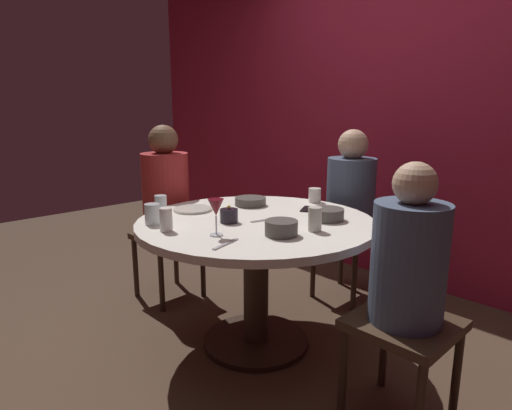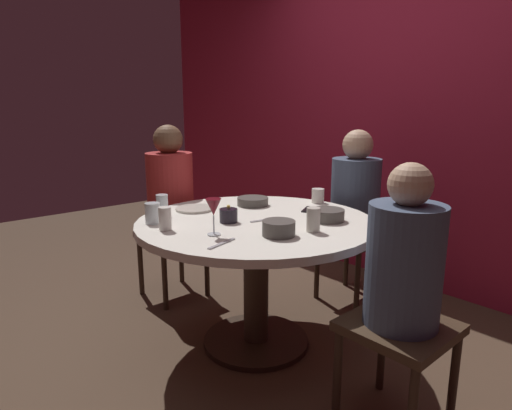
% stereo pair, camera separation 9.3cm
% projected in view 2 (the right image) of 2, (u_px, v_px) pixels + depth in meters
% --- Properties ---
extents(ground_plane, '(8.00, 8.00, 0.00)m').
position_uv_depth(ground_plane, '(256.00, 342.00, 2.51)').
color(ground_plane, '#4C3828').
extents(back_wall, '(6.00, 0.10, 2.60)m').
position_uv_depth(back_wall, '(409.00, 111.00, 3.21)').
color(back_wall, maroon).
rests_on(back_wall, ground).
extents(dining_table, '(1.29, 1.29, 0.74)m').
position_uv_depth(dining_table, '(256.00, 247.00, 2.38)').
color(dining_table, silver).
rests_on(dining_table, ground).
extents(seated_diner_left, '(0.40, 0.40, 1.22)m').
position_uv_depth(seated_diner_left, '(170.00, 194.00, 2.99)').
color(seated_diner_left, '#3F2D1E').
rests_on(seated_diner_left, ground).
extents(seated_diner_back, '(0.40, 0.40, 1.19)m').
position_uv_depth(seated_diner_back, '(355.00, 198.00, 2.93)').
color(seated_diner_back, '#3F2D1E').
rests_on(seated_diner_back, ground).
extents(seated_diner_right, '(0.40, 0.40, 1.13)m').
position_uv_depth(seated_diner_right, '(404.00, 271.00, 1.72)').
color(seated_diner_right, '#3F2D1E').
rests_on(seated_diner_right, ground).
extents(candle_holder, '(0.10, 0.10, 0.09)m').
position_uv_depth(candle_holder, '(229.00, 215.00, 2.28)').
color(candle_holder, black).
rests_on(candle_holder, dining_table).
extents(wine_glass, '(0.08, 0.08, 0.18)m').
position_uv_depth(wine_glass, '(213.00, 209.00, 2.03)').
color(wine_glass, silver).
rests_on(wine_glass, dining_table).
extents(dinner_plate, '(0.23, 0.23, 0.01)m').
position_uv_depth(dinner_plate, '(195.00, 209.00, 2.56)').
color(dinner_plate, beige).
rests_on(dinner_plate, dining_table).
extents(cell_phone, '(0.13, 0.16, 0.01)m').
position_uv_depth(cell_phone, '(310.00, 210.00, 2.56)').
color(cell_phone, black).
rests_on(cell_phone, dining_table).
extents(bowl_serving_large, '(0.19, 0.19, 0.05)m').
position_uv_depth(bowl_serving_large, '(253.00, 201.00, 2.68)').
color(bowl_serving_large, '#4C4742').
rests_on(bowl_serving_large, dining_table).
extents(bowl_salad_center, '(0.18, 0.18, 0.06)m').
position_uv_depth(bowl_salad_center, '(328.00, 215.00, 2.31)').
color(bowl_salad_center, '#4C4742').
rests_on(bowl_salad_center, dining_table).
extents(bowl_small_white, '(0.16, 0.16, 0.07)m').
position_uv_depth(bowl_small_white, '(279.00, 228.00, 2.04)').
color(bowl_small_white, '#4C4742').
rests_on(bowl_small_white, dining_table).
extents(cup_near_candle, '(0.06, 0.06, 0.12)m').
position_uv_depth(cup_near_candle, '(165.00, 219.00, 2.13)').
color(cup_near_candle, silver).
rests_on(cup_near_candle, dining_table).
extents(cup_by_left_diner, '(0.07, 0.07, 0.12)m').
position_uv_depth(cup_by_left_diner, '(313.00, 220.00, 2.10)').
color(cup_by_left_diner, beige).
rests_on(cup_by_left_diner, dining_table).
extents(cup_by_right_diner, '(0.07, 0.07, 0.12)m').
position_uv_depth(cup_by_right_diner, '(162.00, 205.00, 2.42)').
color(cup_by_right_diner, silver).
rests_on(cup_by_right_diner, dining_table).
extents(cup_center_front, '(0.08, 0.08, 0.09)m').
position_uv_depth(cup_center_front, '(318.00, 196.00, 2.75)').
color(cup_center_front, silver).
rests_on(cup_center_front, dining_table).
extents(cup_far_edge, '(0.08, 0.08, 0.11)m').
position_uv_depth(cup_far_edge, '(153.00, 213.00, 2.26)').
color(cup_far_edge, silver).
rests_on(cup_far_edge, dining_table).
extents(fork_near_plate, '(0.06, 0.18, 0.01)m').
position_uv_depth(fork_near_plate, '(265.00, 220.00, 2.32)').
color(fork_near_plate, '#B7B7BC').
rests_on(fork_near_plate, dining_table).
extents(knife_near_plate, '(0.06, 0.18, 0.01)m').
position_uv_depth(knife_near_plate, '(222.00, 244.00, 1.92)').
color(knife_near_plate, '#B7B7BC').
rests_on(knife_near_plate, dining_table).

